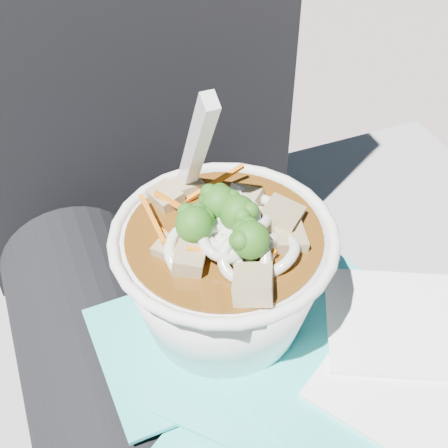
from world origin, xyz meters
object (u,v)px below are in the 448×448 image
object	(u,v)px
person_body	(188,315)
udon_bowl	(224,266)
lap	(223,406)
plastic_bag	(271,364)
stone_ledge	(184,432)

from	to	relation	value
person_body	udon_bowl	world-z (taller)	person_body
lap	person_body	size ratio (longest dim) A/B	0.47
person_body	lap	bearing A→B (deg)	-90.00
lap	person_body	xyz separation A→B (m)	(0.00, 0.09, 0.02)
lap	udon_bowl	bearing A→B (deg)	66.33
plastic_bag	lap	bearing A→B (deg)	142.72
stone_ledge	person_body	distance (m)	0.34
person_body	plastic_bag	xyz separation A→B (m)	(0.03, -0.12, 0.06)
stone_ledge	plastic_bag	distance (m)	0.43
stone_ledge	plastic_bag	xyz separation A→B (m)	(0.03, -0.17, 0.39)
stone_ledge	person_body	xyz separation A→B (m)	(0.00, -0.06, 0.33)
udon_bowl	stone_ledge	bearing A→B (deg)	96.20
plastic_bag	person_body	bearing A→B (deg)	105.03
stone_ledge	person_body	size ratio (longest dim) A/B	0.99
lap	udon_bowl	size ratio (longest dim) A/B	2.29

